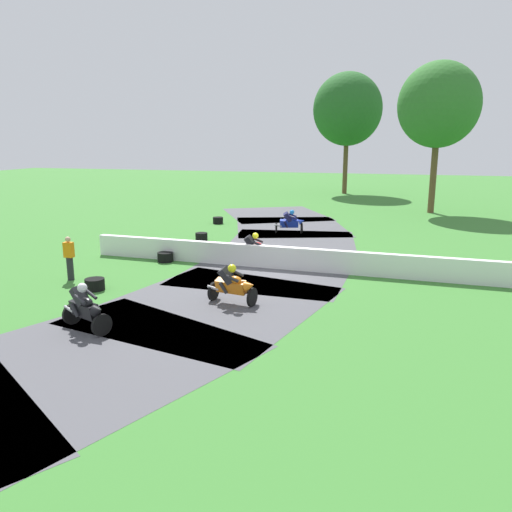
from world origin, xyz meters
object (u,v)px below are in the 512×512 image
(motorcycle_fourth_blue, at_px, (291,222))
(tire_stack_extra_a, at_px, (218,220))
(motorcycle_lead_black, at_px, (85,308))
(tire_stack_mid_b, at_px, (165,257))
(tire_stack_mid_a, at_px, (95,284))
(motorcycle_trailing_red, at_px, (254,249))
(tire_stack_far, at_px, (201,237))
(motorcycle_chase_orange, at_px, (233,285))
(track_marshal, at_px, (69,258))

(motorcycle_fourth_blue, xyz_separation_m, tire_stack_extra_a, (-5.04, 2.22, -0.45))
(motorcycle_lead_black, height_order, tire_stack_mid_b, motorcycle_lead_black)
(motorcycle_fourth_blue, height_order, tire_stack_mid_a, motorcycle_fourth_blue)
(motorcycle_fourth_blue, distance_m, tire_stack_extra_a, 5.52)
(motorcycle_lead_black, height_order, motorcycle_trailing_red, motorcycle_lead_black)
(tire_stack_mid_a, xyz_separation_m, tire_stack_mid_b, (0.51, 4.45, -0.00))
(motorcycle_lead_black, relative_size, tire_stack_far, 2.70)
(motorcycle_chase_orange, xyz_separation_m, track_marshal, (-6.67, 1.06, 0.18))
(tire_stack_extra_a, bearing_deg, motorcycle_lead_black, -81.27)
(motorcycle_lead_black, bearing_deg, tire_stack_mid_a, 120.13)
(motorcycle_trailing_red, bearing_deg, tire_stack_far, 133.84)
(tire_stack_mid_a, bearing_deg, motorcycle_chase_orange, -1.99)
(motorcycle_trailing_red, height_order, tire_stack_mid_a, motorcycle_trailing_red)
(motorcycle_chase_orange, bearing_deg, track_marshal, 171.00)
(motorcycle_lead_black, relative_size, tire_stack_extra_a, 2.67)
(motorcycle_fourth_blue, xyz_separation_m, tire_stack_mid_b, (-3.76, -7.81, -0.45))
(motorcycle_lead_black, height_order, tire_stack_mid_a, motorcycle_lead_black)
(motorcycle_lead_black, relative_size, motorcycle_fourth_blue, 0.97)
(motorcycle_trailing_red, distance_m, motorcycle_fourth_blue, 7.29)
(track_marshal, bearing_deg, motorcycle_lead_black, -50.26)
(motorcycle_trailing_red, relative_size, tire_stack_extra_a, 2.69)
(tire_stack_extra_a, bearing_deg, motorcycle_chase_orange, -68.24)
(motorcycle_chase_orange, distance_m, tire_stack_extra_a, 15.78)
(tire_stack_mid_a, bearing_deg, motorcycle_trailing_red, 48.99)
(tire_stack_mid_a, distance_m, tire_stack_far, 9.18)
(tire_stack_far, bearing_deg, motorcycle_fourth_blue, 37.49)
(motorcycle_trailing_red, distance_m, tire_stack_mid_a, 6.59)
(tire_stack_far, distance_m, tire_stack_extra_a, 5.39)
(tire_stack_mid_a, bearing_deg, motorcycle_lead_black, -59.87)
(motorcycle_fourth_blue, bearing_deg, tire_stack_mid_b, -115.73)
(motorcycle_chase_orange, xyz_separation_m, motorcycle_fourth_blue, (-0.81, 12.43, 0.01))
(tire_stack_mid_a, distance_m, track_marshal, 1.92)
(motorcycle_chase_orange, relative_size, tire_stack_mid_b, 2.59)
(tire_stack_far, xyz_separation_m, tire_stack_extra_a, (-1.03, 5.29, 0.00))
(motorcycle_chase_orange, height_order, track_marshal, track_marshal)
(motorcycle_trailing_red, bearing_deg, tire_stack_mid_a, -131.01)
(motorcycle_fourth_blue, xyz_separation_m, tire_stack_mid_a, (-4.28, -12.25, -0.45))
(motorcycle_chase_orange, bearing_deg, motorcycle_trailing_red, 98.52)
(motorcycle_lead_black, xyz_separation_m, tire_stack_far, (-1.72, 12.59, -0.46))
(tire_stack_mid_b, bearing_deg, motorcycle_lead_black, -79.43)
(motorcycle_lead_black, distance_m, tire_stack_extra_a, 18.10)
(tire_stack_mid_b, bearing_deg, track_marshal, -120.51)
(motorcycle_lead_black, xyz_separation_m, motorcycle_fourth_blue, (2.29, 15.67, -0.01))
(motorcycle_chase_orange, bearing_deg, tire_stack_far, 117.26)
(motorcycle_fourth_blue, distance_m, tire_stack_far, 5.08)
(motorcycle_trailing_red, distance_m, tire_stack_mid_b, 3.86)
(tire_stack_mid_b, height_order, tire_stack_extra_a, same)
(motorcycle_chase_orange, xyz_separation_m, tire_stack_extra_a, (-5.85, 14.65, -0.44))
(motorcycle_chase_orange, height_order, tire_stack_far, motorcycle_chase_orange)
(tire_stack_extra_a, distance_m, track_marshal, 13.63)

